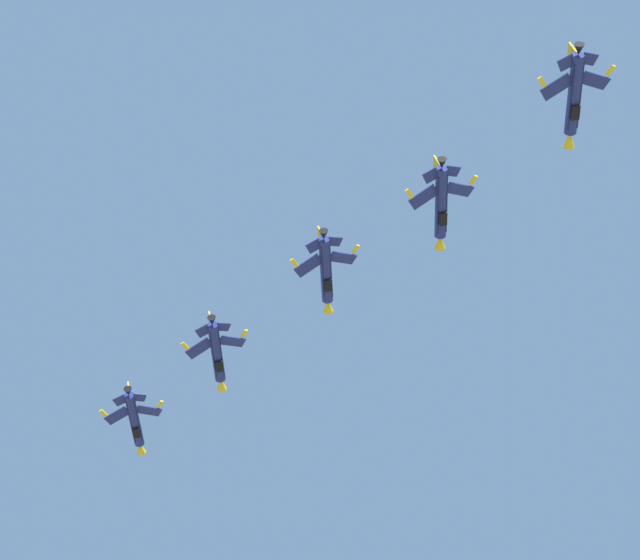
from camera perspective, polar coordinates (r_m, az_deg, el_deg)
fighter_jet_lead at (r=208.76m, az=-8.63°, el=-6.50°), size 10.35×15.88×4.38m
fighter_jet_left_wing at (r=193.46m, az=-4.83°, el=-3.43°), size 10.19×15.88×4.50m
fighter_jet_right_wing at (r=181.60m, az=0.28°, el=0.40°), size 10.12×15.88×4.62m
fighter_jet_left_outer at (r=173.57m, az=5.65°, el=3.54°), size 10.14×15.88×4.59m
fighter_jet_right_outer at (r=165.73m, az=11.74°, el=8.38°), size 10.25×15.88×4.38m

